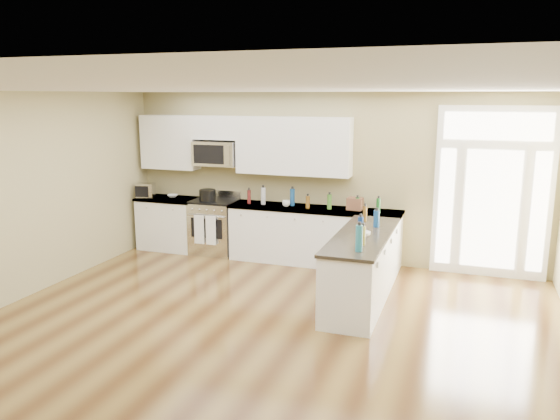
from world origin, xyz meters
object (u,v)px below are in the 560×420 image
peninsula_cabinet (362,270)px  kitchen_range (215,227)px  stockpot (207,195)px  toaster_oven (146,190)px

peninsula_cabinet → kitchen_range: 3.24m
stockpot → toaster_oven: bearing=-179.6°
peninsula_cabinet → toaster_oven: bearing=162.3°
stockpot → toaster_oven: toaster_oven is taller
stockpot → peninsula_cabinet: bearing=-24.5°
kitchen_range → toaster_oven: 1.44m
peninsula_cabinet → stockpot: (-2.97, 1.35, 0.62)m
peninsula_cabinet → toaster_oven: 4.46m
kitchen_range → stockpot: bearing=-127.2°
peninsula_cabinet → toaster_oven: (-4.20, 1.34, 0.63)m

